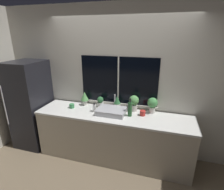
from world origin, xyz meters
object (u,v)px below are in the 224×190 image
at_px(potted_plant_right, 134,102).
at_px(mug_green, 72,106).
at_px(potted_plant_left, 100,102).
at_px(soap_bottle, 95,108).
at_px(potted_plant_far_left, 85,97).
at_px(potted_plant_far_right, 152,104).
at_px(sink, 111,111).
at_px(bottle_tall, 130,109).
at_px(potted_plant_center, 117,102).
at_px(mug_red, 143,113).
at_px(refrigerator, 31,104).

distance_m(potted_plant_right, mug_green, 1.15).
relative_size(potted_plant_left, soap_bottle, 1.20).
height_order(potted_plant_left, mug_green, potted_plant_left).
relative_size(potted_plant_far_left, potted_plant_far_right, 0.94).
xyz_separation_m(sink, potted_plant_far_right, (0.67, 0.23, 0.12)).
xyz_separation_m(bottle_tall, mug_green, (-1.10, 0.02, -0.09)).
height_order(potted_plant_far_left, potted_plant_center, potted_plant_far_left).
distance_m(soap_bottle, mug_red, 0.84).
height_order(refrigerator, mug_green, refrigerator).
relative_size(potted_plant_center, potted_plant_far_right, 0.88).
xyz_separation_m(refrigerator, potted_plant_right, (2.03, 0.23, 0.19)).
bearing_deg(potted_plant_left, mug_red, -10.29).
xyz_separation_m(potted_plant_center, mug_red, (0.49, -0.15, -0.08)).
relative_size(bottle_tall, mug_green, 3.46).
xyz_separation_m(potted_plant_center, potted_plant_right, (0.31, 0.00, 0.04)).
height_order(potted_plant_far_left, bottle_tall, bottle_tall).
distance_m(refrigerator, mug_red, 2.21).
distance_m(potted_plant_far_left, mug_green, 0.29).
bearing_deg(potted_plant_right, potted_plant_far_right, 0.00).
relative_size(potted_plant_left, mug_red, 2.15).
xyz_separation_m(potted_plant_left, potted_plant_far_right, (0.96, 0.00, 0.07)).
bearing_deg(mug_red, potted_plant_left, 169.71).
xyz_separation_m(potted_plant_right, soap_bottle, (-0.66, -0.24, -0.10)).
relative_size(potted_plant_left, potted_plant_far_right, 0.72).
bearing_deg(potted_plant_right, potted_plant_center, 180.00).
bearing_deg(soap_bottle, potted_plant_right, 19.68).
xyz_separation_m(sink, potted_plant_right, (0.35, 0.23, 0.12)).
relative_size(potted_plant_right, bottle_tall, 0.92).
bearing_deg(sink, mug_red, 8.41).
relative_size(potted_plant_left, mug_green, 2.21).
bearing_deg(sink, refrigerator, -180.00).
bearing_deg(mug_green, potted_plant_left, 22.45).
bearing_deg(refrigerator, mug_red, 2.03).
height_order(potted_plant_left, soap_bottle, potted_plant_left).
xyz_separation_m(refrigerator, bottle_tall, (2.00, -0.00, 0.16)).
distance_m(potted_plant_left, soap_bottle, 0.24).
distance_m(potted_plant_far_left, potted_plant_left, 0.33).
height_order(potted_plant_center, soap_bottle, potted_plant_center).
bearing_deg(mug_red, bottle_tall, -158.87).
distance_m(sink, bottle_tall, 0.33).
height_order(potted_plant_right, bottle_tall, bottle_tall).
distance_m(potted_plant_left, potted_plant_right, 0.64).
bearing_deg(mug_red, potted_plant_far_left, 172.58).
bearing_deg(mug_red, mug_green, -177.54).
bearing_deg(potted_plant_left, bottle_tall, -20.42).
bearing_deg(potted_plant_far_left, potted_plant_right, 0.00).
distance_m(potted_plant_center, potted_plant_right, 0.31).
distance_m(potted_plant_left, mug_green, 0.54).
distance_m(sink, potted_plant_far_right, 0.72).
xyz_separation_m(potted_plant_center, mug_green, (-0.82, -0.20, -0.09)).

